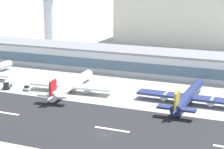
# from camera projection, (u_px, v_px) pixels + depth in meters

# --- Properties ---
(ground_plane) EXTENTS (1400.00, 1400.00, 0.00)m
(ground_plane) POSITION_uv_depth(u_px,v_px,m) (104.00, 135.00, 126.50)
(ground_plane) COLOR #B2AFA8
(runway_strip) EXTENTS (800.00, 42.97, 0.08)m
(runway_strip) POSITION_uv_depth(u_px,v_px,m) (110.00, 129.00, 131.05)
(runway_strip) COLOR #262628
(runway_strip) RESTS_ON ground_plane
(runway_centreline_dash_3) EXTENTS (12.00, 1.20, 0.01)m
(runway_centreline_dash_3) POSITION_uv_depth(u_px,v_px,m) (5.00, 113.00, 146.36)
(runway_centreline_dash_3) COLOR white
(runway_centreline_dash_3) RESTS_ON runway_strip
(runway_centreline_dash_4) EXTENTS (12.00, 1.20, 0.01)m
(runway_centreline_dash_4) POSITION_uv_depth(u_px,v_px,m) (112.00, 129.00, 130.77)
(runway_centreline_dash_4) COLOR white
(runway_centreline_dash_4) RESTS_ON runway_strip
(terminal_building) EXTENTS (206.75, 21.74, 11.39)m
(terminal_building) POSITION_uv_depth(u_px,v_px,m) (156.00, 62.00, 203.22)
(terminal_building) COLOR silver
(terminal_building) RESTS_ON ground_plane
(control_tower) EXTENTS (11.46, 11.46, 40.19)m
(control_tower) POSITION_uv_depth(u_px,v_px,m) (48.00, 12.00, 264.97)
(control_tower) COLOR silver
(control_tower) RESTS_ON ground_plane
(distant_hotel_block) EXTENTS (91.55, 38.07, 34.62)m
(distant_hotel_block) POSITION_uv_depth(u_px,v_px,m) (183.00, 19.00, 289.70)
(distant_hotel_block) COLOR beige
(distant_hotel_block) RESTS_ON ground_plane
(airliner_red_tail_gate_1) EXTENTS (36.03, 45.18, 9.43)m
(airliner_red_tail_gate_1) POSITION_uv_depth(u_px,v_px,m) (70.00, 86.00, 170.86)
(airliner_red_tail_gate_1) COLOR white
(airliner_red_tail_gate_1) RESTS_ON ground_plane
(airliner_gold_tail_gate_2) EXTENTS (40.04, 45.33, 9.46)m
(airliner_gold_tail_gate_2) POSITION_uv_depth(u_px,v_px,m) (188.00, 97.00, 155.21)
(airliner_gold_tail_gate_2) COLOR navy
(airliner_gold_tail_gate_2) RESTS_ON ground_plane
(service_box_truck_1) EXTENTS (4.61, 6.46, 3.25)m
(service_box_truck_1) POSITION_uv_depth(u_px,v_px,m) (8.00, 84.00, 177.67)
(service_box_truck_1) COLOR #2D3338
(service_box_truck_1) RESTS_ON ground_plane
(service_baggage_tug_2) EXTENTS (3.43, 2.33, 2.20)m
(service_baggage_tug_2) POSITION_uv_depth(u_px,v_px,m) (27.00, 88.00, 173.94)
(service_baggage_tug_2) COLOR white
(service_baggage_tug_2) RESTS_ON ground_plane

